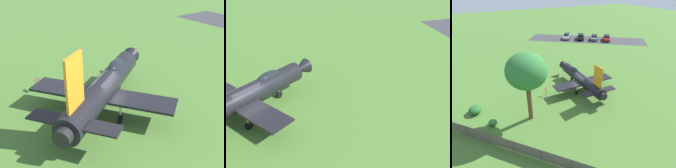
# 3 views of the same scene
# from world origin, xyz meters

# --- Properties ---
(ground_plane) EXTENTS (200.00, 200.00, 0.00)m
(ground_plane) POSITION_xyz_m (0.00, 0.00, 0.00)
(ground_plane) COLOR #47722D
(display_jet) EXTENTS (9.77, 12.69, 5.51)m
(display_jet) POSITION_xyz_m (0.00, 0.34, 1.78)
(display_jet) COLOR black
(display_jet) RESTS_ON ground_plane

